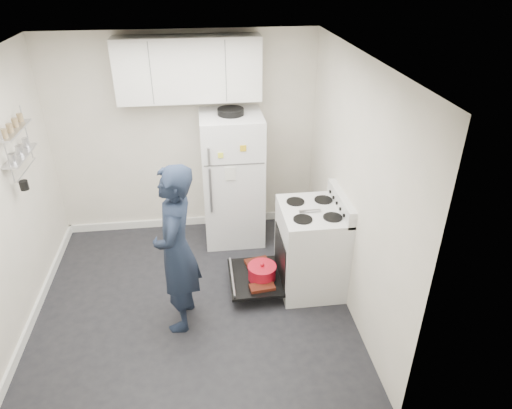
{
  "coord_description": "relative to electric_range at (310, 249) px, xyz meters",
  "views": [
    {
      "loc": [
        0.19,
        -3.75,
        3.25
      ],
      "look_at": [
        0.69,
        0.15,
        1.05
      ],
      "focal_mm": 32.0,
      "sensor_mm": 36.0,
      "label": 1
    }
  ],
  "objects": [
    {
      "name": "room",
      "position": [
        -1.29,
        -0.12,
        0.74
      ],
      "size": [
        3.21,
        3.21,
        2.51
      ],
      "color": "black",
      "rests_on": "ground"
    },
    {
      "name": "electric_range",
      "position": [
        0.0,
        0.0,
        0.0
      ],
      "size": [
        0.66,
        0.76,
        1.1
      ],
      "color": "silver",
      "rests_on": "ground"
    },
    {
      "name": "open_oven_door",
      "position": [
        -0.55,
        -0.02,
        -0.27
      ],
      "size": [
        0.55,
        0.7,
        0.23
      ],
      "color": "black",
      "rests_on": "ground"
    },
    {
      "name": "refrigerator",
      "position": [
        -0.72,
        1.1,
        0.35
      ],
      "size": [
        0.72,
        0.74,
        1.69
      ],
      "color": "white",
      "rests_on": "ground"
    },
    {
      "name": "upper_cabinets",
      "position": [
        -1.16,
        1.28,
        1.63
      ],
      "size": [
        1.6,
        0.33,
        0.7
      ],
      "primitive_type": "cube",
      "color": "silver",
      "rests_on": "room"
    },
    {
      "name": "wall_shelf_rack",
      "position": [
        -2.78,
        0.34,
        1.21
      ],
      "size": [
        0.14,
        0.6,
        0.61
      ],
      "color": "#B2B2B7",
      "rests_on": "room"
    },
    {
      "name": "person",
      "position": [
        -1.36,
        -0.39,
        0.38
      ],
      "size": [
        0.48,
        0.66,
        1.69
      ],
      "primitive_type": "imported",
      "rotation": [
        0.0,
        0.0,
        -1.69
      ],
      "color": "#161F32",
      "rests_on": "ground"
    }
  ]
}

